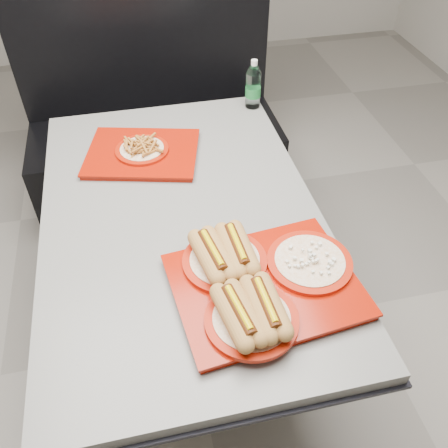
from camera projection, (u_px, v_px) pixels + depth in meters
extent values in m
plane|color=gray|center=(192.00, 339.00, 2.08)|extent=(6.00, 6.00, 0.00)
cylinder|color=black|center=(191.00, 336.00, 2.06)|extent=(0.52, 0.52, 0.05)
cylinder|color=black|center=(187.00, 284.00, 1.82)|extent=(0.11, 0.11, 0.66)
cube|color=black|center=(182.00, 222.00, 1.59)|extent=(0.92, 1.42, 0.01)
cube|color=slate|center=(181.00, 216.00, 1.57)|extent=(0.90, 1.40, 0.04)
cube|color=black|center=(159.00, 162.00, 2.64)|extent=(1.30, 0.55, 0.45)
cube|color=black|center=(143.00, 44.00, 2.42)|extent=(1.30, 0.10, 1.10)
cube|color=#941204|center=(265.00, 287.00, 1.32)|extent=(0.53, 0.43, 0.02)
cube|color=#941204|center=(265.00, 284.00, 1.31)|extent=(0.54, 0.44, 0.01)
cylinder|color=#9E1705|center=(251.00, 319.00, 1.21)|extent=(0.24, 0.24, 0.01)
cylinder|color=silver|center=(252.00, 318.00, 1.21)|extent=(0.20, 0.20, 0.01)
cylinder|color=#9E1705|center=(225.00, 261.00, 1.36)|extent=(0.24, 0.24, 0.01)
cylinder|color=silver|center=(225.00, 259.00, 1.35)|extent=(0.20, 0.20, 0.01)
cylinder|color=#9E1705|center=(310.00, 262.00, 1.35)|extent=(0.24, 0.24, 0.01)
cylinder|color=silver|center=(310.00, 260.00, 1.35)|extent=(0.20, 0.20, 0.01)
cube|color=#941204|center=(143.00, 154.00, 1.78)|extent=(0.46, 0.40, 0.02)
cube|color=#941204|center=(142.00, 152.00, 1.78)|extent=(0.47, 0.41, 0.01)
cylinder|color=#9E1705|center=(142.00, 150.00, 1.77)|extent=(0.20, 0.20, 0.01)
cylinder|color=silver|center=(142.00, 149.00, 1.77)|extent=(0.16, 0.16, 0.00)
cylinder|color=silver|center=(253.00, 90.00, 2.01)|extent=(0.06, 0.06, 0.15)
cylinder|color=#1C7030|center=(253.00, 92.00, 2.01)|extent=(0.07, 0.07, 0.04)
cone|color=silver|center=(254.00, 69.00, 1.94)|extent=(0.06, 0.06, 0.03)
cylinder|color=silver|center=(254.00, 63.00, 1.92)|extent=(0.03, 0.03, 0.02)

